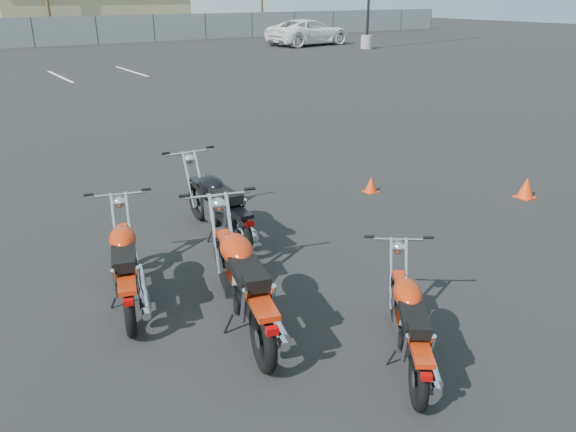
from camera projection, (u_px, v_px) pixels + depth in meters
ground at (303, 287)px, 6.53m from camera, size 120.00×120.00×0.00m
motorcycle_front_red at (126, 265)px, 6.06m from camera, size 1.00×1.99×0.98m
motorcycle_second_black at (218, 205)px, 7.71m from camera, size 0.82×2.12×1.04m
motorcycle_third_red at (243, 281)px, 5.61m from camera, size 1.09×2.25×1.11m
motorcycle_rear_red at (409, 323)px, 5.08m from camera, size 1.37×1.65×0.89m
training_cone_near at (371, 184)px, 9.62m from camera, size 0.23×0.23×0.27m
training_cone_far at (526, 188)px, 9.34m from camera, size 0.29×0.29×0.34m
tan_building_east at (87, 11)px, 44.93m from camera, size 14.40×9.40×3.70m
white_van at (309, 25)px, 36.45m from camera, size 3.45×6.97×2.55m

